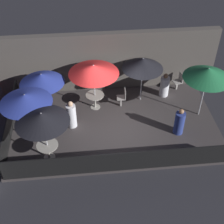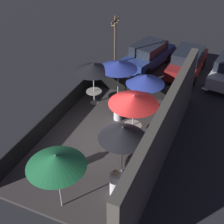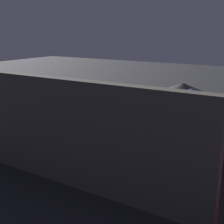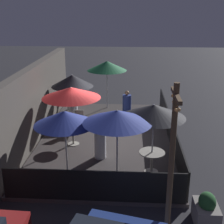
{
  "view_description": "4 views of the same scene",
  "coord_description": "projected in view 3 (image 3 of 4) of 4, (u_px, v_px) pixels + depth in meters",
  "views": [
    {
      "loc": [
        -1.14,
        -10.13,
        9.58
      ],
      "look_at": [
        -0.14,
        -0.26,
        1.04
      ],
      "focal_mm": 50.0,
      "sensor_mm": 36.0,
      "label": 1
    },
    {
      "loc": [
        10.01,
        4.9,
        9.52
      ],
      "look_at": [
        -0.69,
        0.26,
        1.36
      ],
      "focal_mm": 50.0,
      "sensor_mm": 36.0,
      "label": 2
    },
    {
      "loc": [
        -6.61,
        9.27,
        4.37
      ],
      "look_at": [
        -0.54,
        -0.35,
        1.34
      ],
      "focal_mm": 50.0,
      "sensor_mm": 36.0,
      "label": 3
    },
    {
      "loc": [
        -11.93,
        -0.96,
        5.37
      ],
      "look_at": [
        0.01,
        -0.24,
        1.22
      ],
      "focal_mm": 50.0,
      "sensor_mm": 36.0,
      "label": 4
    }
  ],
  "objects": [
    {
      "name": "patio_umbrella_4",
      "position": [
        192.0,
        95.0,
        10.22
      ],
      "size": [
        2.03,
        2.03,
        2.37
      ],
      "color": "#B2B2B7",
      "rests_on": "patio_deck"
    },
    {
      "name": "building_wall",
      "position": [
        39.0,
        126.0,
        9.35
      ],
      "size": [
        10.64,
        0.36,
        3.08
      ],
      "color": "#4C4742",
      "rests_on": "ground_plane"
    },
    {
      "name": "patio_umbrella_2",
      "position": [
        35.0,
        94.0,
        10.98
      ],
      "size": [
        1.88,
        1.88,
        2.3
      ],
      "color": "#B2B2B7",
      "rests_on": "patio_deck"
    },
    {
      "name": "patio_umbrella_0",
      "position": [
        92.0,
        97.0,
        10.12
      ],
      "size": [
        2.22,
        2.22,
        2.32
      ],
      "color": "#B2B2B7",
      "rests_on": "patio_deck"
    },
    {
      "name": "patio_umbrella_3",
      "position": [
        158.0,
        111.0,
        9.18
      ],
      "size": [
        1.93,
        1.93,
        2.15
      ],
      "color": "#B2B2B7",
      "rests_on": "patio_deck"
    },
    {
      "name": "patio_chair_1",
      "position": [
        64.0,
        136.0,
        11.21
      ],
      "size": [
        0.41,
        0.41,
        0.95
      ],
      "rotation": [
        0.0,
        0.0,
        3.12
      ],
      "color": "gray",
      "rests_on": "patio_deck"
    },
    {
      "name": "patio_umbrella_5",
      "position": [
        16.0,
        77.0,
        13.32
      ],
      "size": [
        2.04,
        2.04,
        2.5
      ],
      "color": "#B2B2B7",
      "rests_on": "patio_deck"
    },
    {
      "name": "dining_table_0",
      "position": [
        93.0,
        142.0,
        10.51
      ],
      "size": [
        0.84,
        0.84,
        0.73
      ],
      "color": "#9E998E",
      "rests_on": "patio_deck"
    },
    {
      "name": "patron_1",
      "position": [
        137.0,
        137.0,
        10.91
      ],
      "size": [
        0.54,
        0.54,
        1.35
      ],
      "rotation": [
        0.0,
        0.0,
        1.19
      ],
      "color": "silver",
      "rests_on": "patio_deck"
    },
    {
      "name": "patron_0",
      "position": [
        57.0,
        114.0,
        13.97
      ],
      "size": [
        0.52,
        0.52,
        1.28
      ],
      "rotation": [
        0.0,
        0.0,
        1.84
      ],
      "color": "navy",
      "rests_on": "patio_deck"
    },
    {
      "name": "patio_deck",
      "position": [
        95.0,
        144.0,
        12.09
      ],
      "size": [
        9.04,
        5.32,
        0.12
      ],
      "color": "#383333",
      "rests_on": "ground_plane"
    },
    {
      "name": "dining_table_1",
      "position": [
        180.0,
        129.0,
        11.89
      ],
      "size": [
        0.84,
        0.84,
        0.73
      ],
      "color": "#9E998E",
      "rests_on": "patio_deck"
    },
    {
      "name": "ground_plane",
      "position": [
        95.0,
        145.0,
        12.11
      ],
      "size": [
        60.0,
        60.0,
        0.0
      ],
      "primitive_type": "plane",
      "color": "#26262B"
    },
    {
      "name": "patron_2",
      "position": [
        10.0,
        130.0,
        11.79
      ],
      "size": [
        0.6,
        0.6,
        1.25
      ],
      "rotation": [
        0.0,
        0.0,
        4.17
      ],
      "color": "silver",
      "rests_on": "patio_deck"
    },
    {
      "name": "fence_front",
      "position": [
        129.0,
        115.0,
        14.09
      ],
      "size": [
        8.84,
        0.05,
        0.95
      ],
      "color": "black",
      "rests_on": "patio_deck"
    },
    {
      "name": "patio_umbrella_1",
      "position": [
        183.0,
        88.0,
        11.49
      ],
      "size": [
        1.98,
        1.98,
        2.34
      ],
      "color": "#B2B2B7",
      "rests_on": "patio_deck"
    },
    {
      "name": "fence_side_left",
      "position": [
        213.0,
        155.0,
        9.65
      ],
      "size": [
        0.05,
        5.12,
        0.95
      ],
      "color": "black",
      "rests_on": "patio_deck"
    }
  ]
}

